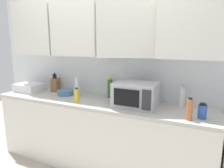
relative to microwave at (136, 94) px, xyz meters
The scene contains 12 objects.
wall_back_with_cabinets 0.79m from the microwave, 154.73° to the left, with size 3.71×0.55×2.60m.
counter_run 0.78m from the microwave, behind, with size 2.84×0.63×0.90m.
microwave is the anchor object (origin of this frame).
dish_rack 1.69m from the microwave, behind, with size 0.38×0.30×0.12m, color silver.
knife_block 1.35m from the microwave, behind, with size 0.12×0.14×0.29m.
bottle_green_oil 0.49m from the microwave, 153.35° to the left, with size 0.06×0.06×0.27m.
bottle_spice_jar 0.62m from the microwave, 18.10° to the right, with size 0.06×0.06×0.22m.
bottle_blue_cleaner 0.71m from the microwave, ahead, with size 0.08×0.08×0.15m.
bottle_clear_tall 0.87m from the microwave, behind, with size 0.07×0.07×0.27m.
bottle_yellow_mustard 0.72m from the microwave, 166.43° to the right, with size 0.05×0.05×0.19m.
bottle_white_jar 0.51m from the microwave, 20.57° to the left, with size 0.06×0.06×0.24m.
bowl_ceramic_small 1.06m from the microwave, behind, with size 0.22×0.22×0.07m, color teal.
Camera 1 is at (1.20, -2.44, 1.61)m, focal length 32.05 mm.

